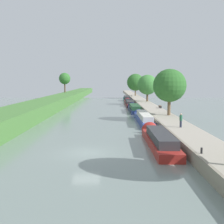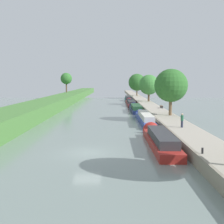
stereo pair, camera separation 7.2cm
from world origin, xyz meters
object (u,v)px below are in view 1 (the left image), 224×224
Objects in this scene: narrowboat_red at (160,139)px; narrowboat_maroon at (130,103)px; narrowboat_teal at (128,99)px; mooring_bollard_far at (133,96)px; person_walking at (182,120)px; narrowboat_blue at (145,118)px; narrowboat_navy at (135,108)px; mooring_bollard_near at (203,151)px; park_bench at (161,106)px.

narrowboat_red is 46.72m from narrowboat_maroon.
narrowboat_teal is (0.14, 62.16, -0.01)m from narrowboat_red.
narrowboat_teal is 5.48m from mooring_bollard_far.
narrowboat_blue is at bearing 106.03° from person_walking.
narrowboat_maroon is 10.40× the size of person_walking.
narrowboat_navy is at bearing -93.13° from mooring_bollard_far.
narrowboat_blue is 51.89m from mooring_bollard_far.
mooring_bollard_near is (1.90, -69.25, 0.64)m from narrowboat_teal.
person_walking reaches higher than narrowboat_navy.
person_walking is at bearing 52.98° from narrowboat_red.
narrowboat_navy is (0.06, 31.03, -0.04)m from narrowboat_red.
person_walking is 62.79m from mooring_bollard_far.
park_bench is at bearing 86.02° from person_walking.
mooring_bollard_near is at bearing -94.88° from park_bench.
narrowboat_blue is 15.62m from narrowboat_navy.
mooring_bollard_near is 1.00× the size of mooring_bollard_far.
person_walking is at bearing 83.36° from mooring_bollard_near.
narrowboat_blue is 9.05× the size of person_walking.
narrowboat_red is 0.74× the size of narrowboat_maroon.
narrowboat_navy is 0.76× the size of narrowboat_maroon.
narrowboat_blue reaches higher than narrowboat_maroon.
person_walking reaches higher than narrowboat_teal.
mooring_bollard_far is at bearing 86.87° from narrowboat_navy.
narrowboat_red is 67.30m from mooring_bollard_far.
narrowboat_maroon is (-0.03, 46.72, -0.07)m from narrowboat_red.
narrowboat_teal is at bearing 93.22° from person_walking.
narrowboat_maroon is at bearing 92.20° from mooring_bollard_near.
narrowboat_maroon is 11.51× the size of park_bench.
narrowboat_red reaches higher than narrowboat_maroon.
person_walking reaches higher than narrowboat_red.
narrowboat_red is 1.15× the size of narrowboat_teal.
narrowboat_maroon is 20.10m from park_bench.
mooring_bollard_far is at bearing 69.56° from narrowboat_teal.
narrowboat_blue is 33.39× the size of mooring_bollard_near.
narrowboat_teal is 7.43× the size of park_bench.
narrowboat_blue is at bearing 94.55° from mooring_bollard_near.
narrowboat_red is at bearing 106.08° from mooring_bollard_near.
mooring_bollard_near is at bearing -87.02° from narrowboat_navy.
mooring_bollard_near is at bearing -90.00° from mooring_bollard_far.
narrowboat_red is 5.77m from person_walking.
narrowboat_navy is at bearing 97.15° from person_walking.
mooring_bollard_near is (2.04, -7.08, 0.63)m from narrowboat_red.
narrowboat_blue reaches higher than mooring_bollard_far.
narrowboat_navy is (-0.19, 15.62, -0.06)m from narrowboat_blue.
mooring_bollard_near is at bearing -73.92° from narrowboat_red.
mooring_bollard_near is (-1.35, -11.58, -0.65)m from person_walking.
park_bench reaches higher than mooring_bollard_far.
narrowboat_red is at bearing -89.97° from narrowboat_maroon.
person_walking reaches higher than mooring_bollard_near.
park_bench is at bearing -37.38° from narrowboat_navy.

